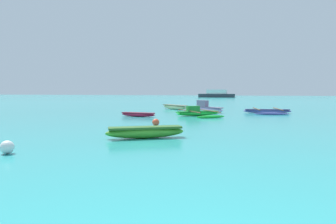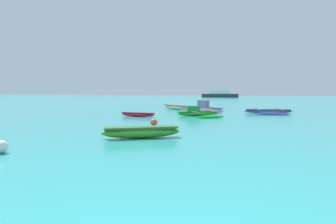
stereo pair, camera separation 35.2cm
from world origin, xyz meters
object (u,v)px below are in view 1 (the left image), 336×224
object	(u,v)px
mooring_buoy_1	(156,122)
distant_ferry	(217,94)
mooring_buoy_0	(7,147)
moored_boat_0	(267,111)
moored_boat_2	(138,114)
moored_boat_1	(206,108)
moored_boat_4	(197,112)
moored_boat_5	(175,107)
moored_boat_3	(145,132)

from	to	relation	value
mooring_buoy_1	distant_ferry	bearing A→B (deg)	93.80
mooring_buoy_0	distant_ferry	distance (m)	78.85
moored_boat_0	moored_boat_2	size ratio (longest dim) A/B	1.59
moored_boat_2	distant_ferry	distance (m)	65.71
mooring_buoy_0	mooring_buoy_1	size ratio (longest dim) A/B	1.05
moored_boat_1	moored_boat_2	xyz separation A→B (m)	(-4.08, -5.76, -0.19)
moored_boat_4	distant_ferry	world-z (taller)	distant_ferry
moored_boat_5	mooring_buoy_0	bearing A→B (deg)	-47.63
moored_boat_2	distant_ferry	world-z (taller)	distant_ferry
moored_boat_2	mooring_buoy_1	xyz separation A→B (m)	(3.00, -5.08, 0.02)
moored_boat_0	distant_ferry	world-z (taller)	distant_ferry
distant_ferry	moored_boat_4	bearing A→B (deg)	-84.87
distant_ferry	mooring_buoy_1	bearing A→B (deg)	-86.20
moored_boat_4	mooring_buoy_1	distance (m)	7.18
moored_boat_3	mooring_buoy_0	distance (m)	4.93
moored_boat_2	mooring_buoy_0	world-z (taller)	mooring_buoy_0
moored_boat_0	moored_boat_2	distance (m)	11.09
moored_boat_0	mooring_buoy_0	world-z (taller)	mooring_buoy_0
moored_boat_3	moored_boat_5	bearing A→B (deg)	71.78
moored_boat_0	moored_boat_3	distance (m)	16.23
moored_boat_1	moored_boat_0	bearing A→B (deg)	43.27
moored_boat_3	distant_ferry	bearing A→B (deg)	65.29
mooring_buoy_0	distant_ferry	world-z (taller)	distant_ferry
moored_boat_1	moored_boat_5	bearing A→B (deg)	176.94
moored_boat_3	mooring_buoy_1	xyz separation A→B (m)	(-0.89, 4.10, -0.06)
moored_boat_3	distant_ferry	size ratio (longest dim) A/B	0.30
moored_boat_0	moored_boat_5	xyz separation A→B (m)	(-8.80, 2.89, 0.08)
mooring_buoy_1	moored_boat_5	bearing A→B (deg)	100.31
moored_boat_1	mooring_buoy_1	size ratio (longest dim) A/B	8.84
moored_boat_1	moored_boat_2	world-z (taller)	moored_boat_1
moored_boat_1	mooring_buoy_0	xyz separation A→B (m)	(-3.16, -18.87, -0.17)
moored_boat_2	moored_boat_5	xyz separation A→B (m)	(0.43, 9.04, 0.08)
moored_boat_0	mooring_buoy_0	bearing A→B (deg)	-121.09
moored_boat_2	distant_ferry	xyz separation A→B (m)	(-1.69, 65.68, 0.74)
moored_boat_1	mooring_buoy_1	bearing A→B (deg)	-56.80
mooring_buoy_0	moored_boat_4	bearing A→B (deg)	78.46
mooring_buoy_1	distant_ferry	world-z (taller)	distant_ferry
moored_boat_2	mooring_buoy_1	bearing A→B (deg)	-53.39
moored_boat_4	mooring_buoy_0	world-z (taller)	moored_boat_4
moored_boat_3	moored_boat_0	bearing A→B (deg)	41.81
moored_boat_1	moored_boat_2	size ratio (longest dim) A/B	1.25
moored_boat_0	mooring_buoy_1	bearing A→B (deg)	-126.79
moored_boat_2	mooring_buoy_0	bearing A→B (deg)	-79.92
moored_boat_0	moored_boat_5	size ratio (longest dim) A/B	1.27
moored_boat_4	moored_boat_5	xyz separation A→B (m)	(-3.59, 7.01, 0.01)
moored_boat_0	distant_ferry	xyz separation A→B (m)	(-10.93, 59.53, 0.73)
moored_boat_3	mooring_buoy_1	size ratio (longest dim) A/B	7.98
moored_boat_4	moored_boat_0	bearing A→B (deg)	5.13
moored_boat_0	moored_boat_1	size ratio (longest dim) A/B	1.27
moored_boat_4	distant_ferry	bearing A→B (deg)	61.92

